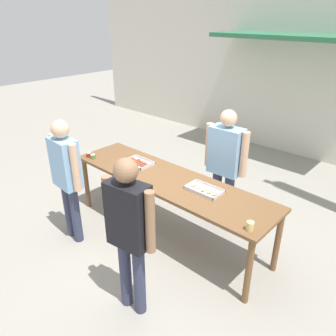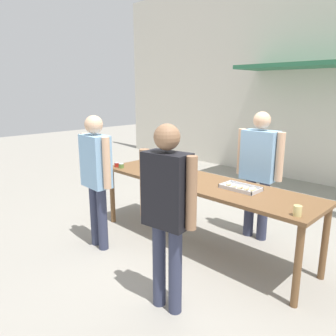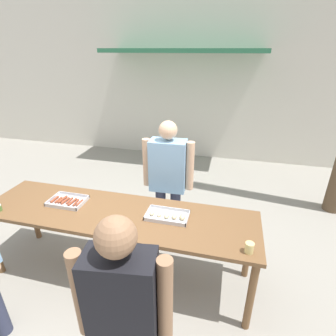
{
  "view_description": "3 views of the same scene",
  "coord_description": "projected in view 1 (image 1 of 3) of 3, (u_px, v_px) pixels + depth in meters",
  "views": [
    {
      "loc": [
        2.53,
        -2.76,
        2.79
      ],
      "look_at": [
        0.0,
        0.0,
        1.01
      ],
      "focal_mm": 35.0,
      "sensor_mm": 36.0,
      "label": 1
    },
    {
      "loc": [
        2.45,
        -3.03,
        1.97
      ],
      "look_at": [
        -0.61,
        0.05,
        0.91
      ],
      "focal_mm": 35.0,
      "sensor_mm": 36.0,
      "label": 2
    },
    {
      "loc": [
        1.09,
        -2.11,
        2.44
      ],
      "look_at": [
        0.38,
        0.72,
        1.1
      ],
      "focal_mm": 28.0,
      "sensor_mm": 36.0,
      "label": 3
    }
  ],
  "objects": [
    {
      "name": "ground_plane",
      "position": [
        168.0,
        233.0,
        4.58
      ],
      "size": [
        24.0,
        24.0,
        0.0
      ],
      "primitive_type": "plane",
      "color": "gray"
    },
    {
      "name": "person_server_behind_table",
      "position": [
        225.0,
        160.0,
        4.4
      ],
      "size": [
        0.64,
        0.26,
        1.69
      ],
      "rotation": [
        0.0,
        0.0,
        0.04
      ],
      "color": "#333851",
      "rests_on": "ground"
    },
    {
      "name": "condiment_jar_mustard",
      "position": [
        89.0,
        155.0,
        4.83
      ],
      "size": [
        0.07,
        0.07,
        0.07
      ],
      "color": "#B22319",
      "rests_on": "serving_table"
    },
    {
      "name": "person_customer_with_cup",
      "position": [
        129.0,
        226.0,
        3.01
      ],
      "size": [
        0.58,
        0.27,
        1.7
      ],
      "rotation": [
        0.0,
        0.0,
        3.28
      ],
      "color": "#333851",
      "rests_on": "ground"
    },
    {
      "name": "person_customer_holding_hotdog",
      "position": [
        66.0,
        172.0,
        4.08
      ],
      "size": [
        0.58,
        0.24,
        1.67
      ],
      "rotation": [
        0.0,
        0.0,
        3.09
      ],
      "color": "#333851",
      "rests_on": "ground"
    },
    {
      "name": "beer_cup",
      "position": [
        250.0,
        226.0,
        3.19
      ],
      "size": [
        0.08,
        0.08,
        0.1
      ],
      "color": "#DBC67A",
      "rests_on": "serving_table"
    },
    {
      "name": "serving_table",
      "position": [
        168.0,
        184.0,
        4.25
      ],
      "size": [
        2.95,
        0.78,
        0.86
      ],
      "color": "brown",
      "rests_on": "ground"
    },
    {
      "name": "food_tray_buns",
      "position": [
        205.0,
        190.0,
        3.9
      ],
      "size": [
        0.43,
        0.25,
        0.06
      ],
      "color": "silver",
      "rests_on": "serving_table"
    },
    {
      "name": "building_facade_back",
      "position": [
        309.0,
        43.0,
        6.26
      ],
      "size": [
        12.0,
        1.11,
        4.5
      ],
      "color": "beige",
      "rests_on": "ground"
    },
    {
      "name": "condiment_jar_ketchup",
      "position": [
        93.0,
        157.0,
        4.77
      ],
      "size": [
        0.07,
        0.07,
        0.07
      ],
      "color": "#567A38",
      "rests_on": "serving_table"
    },
    {
      "name": "food_tray_sausages",
      "position": [
        138.0,
        163.0,
        4.61
      ],
      "size": [
        0.4,
        0.28,
        0.04
      ],
      "color": "silver",
      "rests_on": "serving_table"
    }
  ]
}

